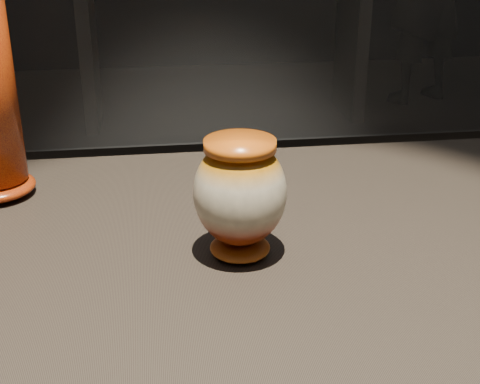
% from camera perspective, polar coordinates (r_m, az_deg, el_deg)
% --- Properties ---
extents(main_vase, '(0.13, 0.13, 0.17)m').
position_cam_1_polar(main_vase, '(0.88, -0.00, -0.18)').
color(main_vase, maroon).
rests_on(main_vase, display_plinth).
extents(back_shelf, '(2.00, 0.60, 0.90)m').
position_cam_1_polar(back_shelf, '(4.36, -1.46, 14.38)').
color(back_shelf, black).
rests_on(back_shelf, ground).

